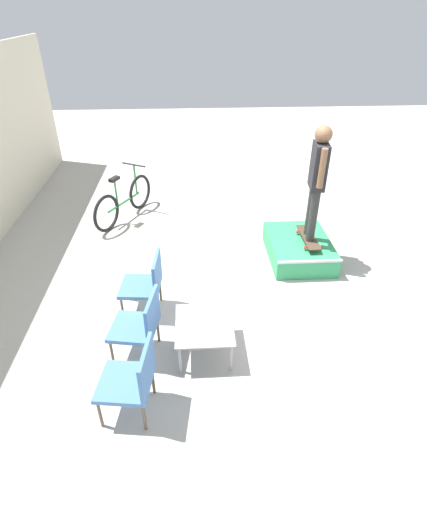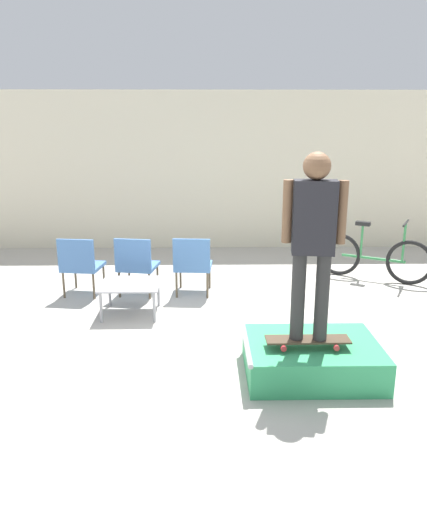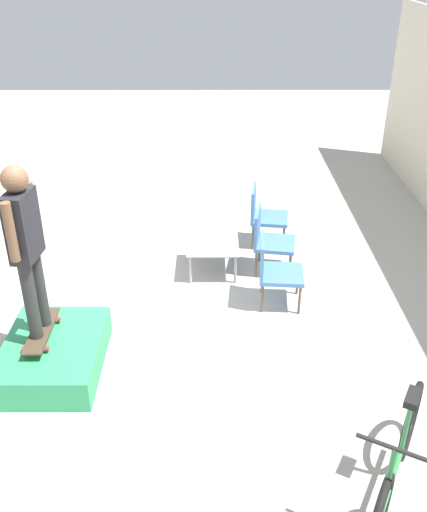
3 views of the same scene
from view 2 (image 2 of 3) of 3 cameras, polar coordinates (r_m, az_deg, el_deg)
ground_plane at (r=5.80m, az=0.77°, el=-9.68°), size 24.00×24.00×0.00m
house_wall_back at (r=9.73m, az=0.01°, el=9.63°), size 12.00×0.06×3.00m
skate_ramp_box at (r=5.13m, az=11.12°, el=-11.39°), size 1.33×0.97×0.36m
skateboard_on_ramp at (r=4.91m, az=10.71°, el=-9.40°), size 0.80×0.26×0.07m
person_skater at (r=4.58m, az=11.35°, el=2.64°), size 0.57×0.25×1.75m
coffee_table at (r=6.53m, az=-9.48°, el=-3.50°), size 0.76×0.68×0.42m
patio_chair_left at (r=7.34m, az=-14.95°, el=-0.80°), size 0.58×0.58×0.87m
patio_chair_center at (r=7.19m, az=-8.81°, el=-0.79°), size 0.60×0.60×0.87m
patio_chair_right at (r=7.12m, az=-2.40°, el=-0.77°), size 0.56×0.56×0.87m
bicycle at (r=8.24m, az=17.79°, el=-0.10°), size 1.59×0.90×0.97m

